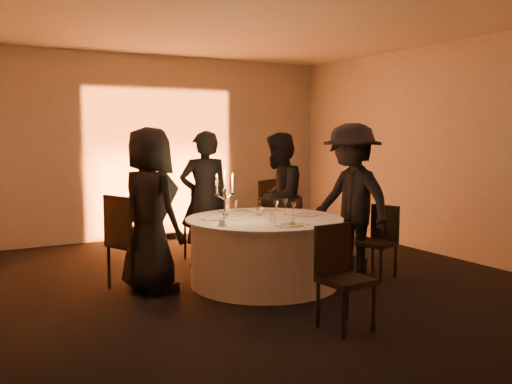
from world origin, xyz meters
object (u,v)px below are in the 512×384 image
chair_left (127,237)px  guest_back_right (279,198)px  guest_back_left (205,200)px  guest_right (351,200)px  candelabra (225,203)px  guest_left (150,210)px  chair_front (340,270)px  banquet_table (264,251)px  chair_back_left (205,218)px  chair_right (380,237)px  coffee_cup (222,223)px  chair_back_right (261,211)px

chair_left → guest_back_right: 2.21m
guest_back_left → guest_right: (1.40, -1.24, 0.05)m
candelabra → guest_left: bearing=155.5°
chair_front → guest_back_right: size_ratio=0.53×
banquet_table → chair_back_left: bearing=95.9°
guest_back_right → guest_right: bearing=73.7°
chair_right → coffee_cup: chair_right is taller
guest_left → banquet_table: bearing=-124.2°
guest_back_right → guest_right: guest_right is taller
guest_left → coffee_cup: (0.57, -0.64, -0.10)m
guest_left → candelabra: 0.83m
coffee_cup → guest_left: bearing=131.6°
guest_left → guest_back_left: guest_left is taller
guest_back_right → guest_right: 1.09m
guest_left → chair_back_right: bearing=-77.6°
chair_right → chair_front: 1.95m
banquet_table → coffee_cup: (-0.66, -0.26, 0.42)m
chair_left → guest_back_right: (2.16, 0.36, 0.27)m
chair_back_right → candelabra: (-1.31, -1.51, 0.36)m
chair_front → guest_back_left: size_ratio=0.52×
coffee_cup → chair_front: bearing=-68.2°
chair_right → guest_back_left: size_ratio=0.49×
banquet_table → candelabra: candelabra is taller
chair_front → chair_back_right: bearing=68.7°
guest_right → candelabra: size_ratio=3.25×
guest_right → chair_back_left: bearing=-145.8°
chair_left → chair_back_left: bearing=-78.6°
chair_back_left → guest_back_right: 1.03m
chair_front → guest_right: size_ratio=0.50×
chair_back_left → guest_back_right: bearing=155.3°
chair_back_right → coffee_cup: (-1.49, -1.81, 0.19)m
chair_right → guest_back_right: (-0.68, 1.25, 0.39)m
chair_right → coffee_cup: bearing=-109.7°
guest_left → chair_front: bearing=-167.9°
chair_front → guest_back_right: 2.63m
chair_left → guest_right: (2.59, -0.64, 0.33)m
chair_front → chair_left: bearing=117.9°
chair_back_left → candelabra: candelabra is taller
guest_back_left → coffee_cup: bearing=86.4°
guest_right → guest_left: bearing=-108.6°
chair_right → guest_back_left: bearing=-148.6°
chair_right → coffee_cup: size_ratio=7.86×
chair_back_right → guest_back_right: 0.73m
chair_left → guest_right: guest_right is taller
chair_right → candelabra: (-1.88, 0.41, 0.49)m
banquet_table → chair_back_left: chair_back_left is taller
chair_back_left → guest_back_left: (-0.11, -0.25, 0.29)m
chair_right → coffee_cup: (-2.06, 0.11, 0.32)m
guest_back_left → chair_back_left: bearing=-101.5°
chair_right → guest_left: bearing=-122.6°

